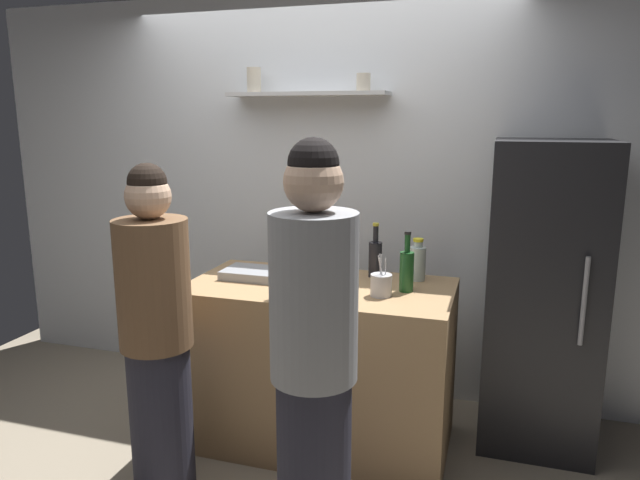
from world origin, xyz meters
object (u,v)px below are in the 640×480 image
object	(u,v)px
utensil_holder	(381,285)
person_brown_jacket	(157,338)
water_bottle_plastic	(417,262)
wine_bottle_amber_glass	(302,263)
refrigerator	(543,297)
wine_bottle_dark_glass	(375,257)
person_grey_hoodie	(314,366)
wine_bottle_green_glass	(407,269)
wine_bottle_pale_glass	(283,278)
baking_pan	(254,273)

from	to	relation	value
utensil_holder	person_brown_jacket	size ratio (longest dim) A/B	0.14
water_bottle_plastic	person_brown_jacket	size ratio (longest dim) A/B	0.15
wine_bottle_amber_glass	person_brown_jacket	size ratio (longest dim) A/B	0.18
water_bottle_plastic	person_brown_jacket	world-z (taller)	person_brown_jacket
water_bottle_plastic	person_brown_jacket	bearing A→B (deg)	-139.23
refrigerator	wine_bottle_dark_glass	size ratio (longest dim) A/B	5.46
wine_bottle_amber_glass	person_grey_hoodie	bearing A→B (deg)	-68.45
wine_bottle_dark_glass	water_bottle_plastic	distance (m)	0.24
wine_bottle_green_glass	refrigerator	bearing A→B (deg)	26.81
utensil_holder	wine_bottle_pale_glass	size ratio (longest dim) A/B	0.80
person_grey_hoodie	water_bottle_plastic	bearing A→B (deg)	25.78
person_brown_jacket	wine_bottle_pale_glass	bearing A→B (deg)	76.34
utensil_holder	wine_bottle_dark_glass	distance (m)	0.37
wine_bottle_green_glass	water_bottle_plastic	bearing A→B (deg)	84.31
wine_bottle_amber_glass	water_bottle_plastic	size ratio (longest dim) A/B	1.22
wine_bottle_dark_glass	wine_bottle_amber_glass	xyz separation A→B (m)	(-0.37, -0.22, -0.01)
refrigerator	utensil_holder	world-z (taller)	refrigerator
baking_pan	person_grey_hoodie	world-z (taller)	person_grey_hoodie
baking_pan	water_bottle_plastic	distance (m)	0.92
wine_bottle_dark_glass	person_brown_jacket	size ratio (longest dim) A/B	0.19
wine_bottle_green_glass	wine_bottle_pale_glass	world-z (taller)	wine_bottle_green_glass
wine_bottle_dark_glass	person_brown_jacket	world-z (taller)	person_brown_jacket
baking_pan	water_bottle_plastic	world-z (taller)	water_bottle_plastic
utensil_holder	wine_bottle_dark_glass	xyz separation A→B (m)	(-0.11, 0.35, 0.06)
person_grey_hoodie	person_brown_jacket	bearing A→B (deg)	112.22
wine_bottle_green_glass	wine_bottle_dark_glass	bearing A→B (deg)	133.12
wine_bottle_pale_glass	person_grey_hoodie	xyz separation A→B (m)	(0.36, -0.63, -0.15)
wine_bottle_green_glass	person_grey_hoodie	distance (m)	0.97
baking_pan	person_brown_jacket	distance (m)	0.74
wine_bottle_dark_glass	person_brown_jacket	distance (m)	1.28
refrigerator	person_brown_jacket	distance (m)	2.06
wine_bottle_green_glass	water_bottle_plastic	distance (m)	0.24
wine_bottle_dark_glass	wine_bottle_green_glass	bearing A→B (deg)	-46.88
wine_bottle_amber_glass	water_bottle_plastic	distance (m)	0.65
wine_bottle_pale_glass	person_grey_hoodie	world-z (taller)	person_grey_hoodie
wine_bottle_dark_glass	baking_pan	bearing A→B (deg)	-160.78
refrigerator	wine_bottle_pale_glass	distance (m)	1.44
refrigerator	wine_bottle_green_glass	xyz separation A→B (m)	(-0.70, -0.35, 0.19)
baking_pan	wine_bottle_dark_glass	distance (m)	0.70
utensil_holder	person_grey_hoodie	size ratio (longest dim) A/B	0.13
utensil_holder	wine_bottle_green_glass	size ratio (longest dim) A/B	0.69
wine_bottle_amber_glass	wine_bottle_pale_glass	bearing A→B (deg)	-88.63
wine_bottle_pale_glass	wine_bottle_amber_glass	world-z (taller)	wine_bottle_amber_glass
water_bottle_plastic	baking_pan	bearing A→B (deg)	-165.36
refrigerator	baking_pan	xyz separation A→B (m)	(-1.57, -0.35, 0.10)
refrigerator	utensil_holder	xyz separation A→B (m)	(-0.81, -0.47, 0.13)
person_grey_hoodie	utensil_holder	bearing A→B (deg)	30.05
water_bottle_plastic	person_grey_hoodie	bearing A→B (deg)	-101.37
wine_bottle_pale_glass	person_grey_hoodie	size ratio (longest dim) A/B	0.16
wine_bottle_pale_glass	person_brown_jacket	distance (m)	0.67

